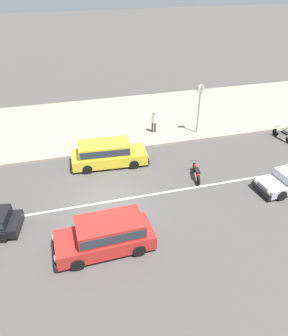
# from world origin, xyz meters

# --- Properties ---
(ground_plane) EXTENTS (160.00, 160.00, 0.00)m
(ground_plane) POSITION_xyz_m (0.00, 0.00, 0.00)
(ground_plane) COLOR #4C4947
(lane_centre_stripe) EXTENTS (50.40, 0.14, 0.01)m
(lane_centre_stripe) POSITION_xyz_m (0.00, 0.00, 0.00)
(lane_centre_stripe) COLOR silver
(lane_centre_stripe) RESTS_ON ground
(kerb_strip) EXTENTS (68.00, 10.00, 0.15)m
(kerb_strip) POSITION_xyz_m (0.00, 10.32, 0.07)
(kerb_strip) COLOR #9E9384
(kerb_strip) RESTS_ON ground
(minivan_red_0) EXTENTS (4.55, 2.06, 1.56)m
(minivan_red_0) POSITION_xyz_m (-0.49, -3.32, 0.84)
(minivan_red_0) COLOR red
(minivan_red_0) RESTS_ON ground
(minivan_yellow_1) EXTENTS (4.92, 2.14, 1.56)m
(minivan_yellow_1) POSITION_xyz_m (0.75, 3.88, 0.85)
(minivan_yellow_1) COLOR yellow
(minivan_yellow_1) RESTS_ON ground
(motorcycle_0) EXTENTS (0.62, 1.86, 0.80)m
(motorcycle_0) POSITION_xyz_m (13.72, 3.96, 0.42)
(motorcycle_0) COLOR black
(motorcycle_0) RESTS_ON ground
(motorcycle_1) EXTENTS (0.70, 1.95, 0.80)m
(motorcycle_1) POSITION_xyz_m (5.69, 0.97, 0.43)
(motorcycle_1) COLOR black
(motorcycle_1) RESTS_ON ground
(street_clock) EXTENTS (0.57, 0.22, 3.70)m
(street_clock) POSITION_xyz_m (8.00, 6.38, 2.81)
(street_clock) COLOR #9E9EA3
(street_clock) RESTS_ON kerb_strip
(pedestrian_near_clock) EXTENTS (0.34, 0.34, 1.59)m
(pedestrian_near_clock) POSITION_xyz_m (4.88, 7.31, 1.07)
(pedestrian_near_clock) COLOR #333338
(pedestrian_near_clock) RESTS_ON kerb_strip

